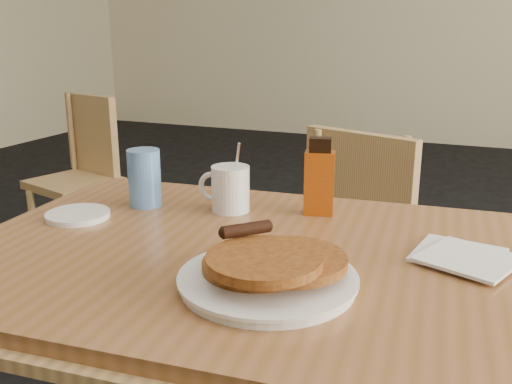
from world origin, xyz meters
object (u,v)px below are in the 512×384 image
at_px(blue_tumbler, 144,178).
at_px(coffee_mug, 229,188).
at_px(main_table, 265,274).
at_px(chair_main_far, 349,248).
at_px(chair_wall_extra, 83,162).
at_px(pancake_plate, 269,272).
at_px(syrup_bottle, 319,179).

bearing_deg(blue_tumbler, coffee_mug, 11.53).
distance_m(main_table, chair_main_far, 0.73).
bearing_deg(blue_tumbler, chair_main_far, 57.79).
bearing_deg(chair_wall_extra, blue_tumbler, -29.71).
relative_size(chair_main_far, pancake_plate, 2.97).
relative_size(chair_wall_extra, blue_tumbler, 6.34).
bearing_deg(pancake_plate, main_table, 113.66).
relative_size(coffee_mug, blue_tumbler, 1.22).
distance_m(chair_wall_extra, pancake_plate, 2.20).
bearing_deg(chair_main_far, pancake_plate, -65.83).
bearing_deg(coffee_mug, chair_wall_extra, 122.48).
bearing_deg(coffee_mug, main_table, -67.08).
bearing_deg(syrup_bottle, main_table, -109.78).
bearing_deg(coffee_mug, syrup_bottle, -1.13).
bearing_deg(chair_main_far, main_table, -69.62).
distance_m(pancake_plate, blue_tumbler, 0.50).
relative_size(chair_main_far, blue_tumbler, 6.53).
height_order(chair_main_far, pancake_plate, same).
bearing_deg(syrup_bottle, coffee_mug, -178.23).
height_order(chair_main_far, coffee_mug, coffee_mug).
relative_size(pancake_plate, coffee_mug, 1.80).
distance_m(chair_main_far, coffee_mug, 0.61).
distance_m(chair_wall_extra, syrup_bottle, 1.95).
height_order(chair_wall_extra, pancake_plate, pancake_plate).
relative_size(pancake_plate, blue_tumbler, 2.19).
xyz_separation_m(main_table, coffee_mug, (-0.16, 0.19, 0.10)).
xyz_separation_m(chair_wall_extra, blue_tumbler, (1.18, -1.21, 0.33)).
bearing_deg(chair_wall_extra, chair_main_far, -7.41).
xyz_separation_m(chair_main_far, blue_tumbler, (-0.35, -0.55, 0.32)).
relative_size(main_table, coffee_mug, 7.82).
relative_size(main_table, pancake_plate, 4.35).
bearing_deg(blue_tumbler, pancake_plate, -34.78).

